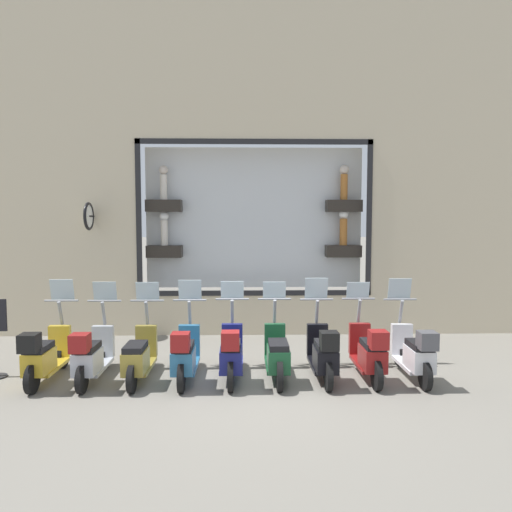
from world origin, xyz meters
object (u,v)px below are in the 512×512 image
scooter_olive_6 (139,357)px  scooter_silver_7 (91,356)px  scooter_navy_4 (231,354)px  scooter_teal_5 (185,355)px  scooter_black_2 (323,354)px  scooter_yellow_8 (44,356)px  scooter_red_1 (369,353)px  scooter_green_3 (277,355)px  scooter_white_0 (415,353)px

scooter_olive_6 → scooter_silver_7: bearing=94.8°
scooter_navy_4 → scooter_olive_6: scooter_navy_4 is taller
scooter_teal_5 → scooter_silver_7: size_ratio=1.00×
scooter_black_2 → scooter_teal_5: size_ratio=1.00×
scooter_silver_7 → scooter_yellow_8: 0.77m
scooter_olive_6 → scooter_yellow_8: size_ratio=1.00×
scooter_olive_6 → scooter_silver_7: size_ratio=1.00×
scooter_red_1 → scooter_olive_6: bearing=89.1°
scooter_navy_4 → scooter_teal_5: bearing=90.3°
scooter_olive_6 → scooter_yellow_8: bearing=92.3°
scooter_yellow_8 → scooter_teal_5: bearing=-90.0°
scooter_red_1 → scooter_yellow_8: 5.40m
scooter_green_3 → scooter_olive_6: bearing=90.1°
scooter_silver_7 → scooter_black_2: bearing=-89.9°
scooter_white_0 → scooter_red_1: 0.77m
scooter_black_2 → scooter_navy_4: scooter_black_2 is taller
scooter_yellow_8 → scooter_green_3: bearing=-89.0°
scooter_red_1 → scooter_olive_6: size_ratio=1.00×
scooter_teal_5 → scooter_silver_7: 1.54m
scooter_green_3 → scooter_silver_7: scooter_silver_7 is taller
scooter_navy_4 → scooter_silver_7: bearing=90.2°
scooter_white_0 → scooter_navy_4: bearing=89.9°
scooter_green_3 → scooter_olive_6: size_ratio=1.00×
scooter_olive_6 → scooter_teal_5: bearing=-94.6°
scooter_white_0 → scooter_yellow_8: 6.17m
scooter_black_2 → scooter_teal_5: 2.31m
scooter_red_1 → scooter_silver_7: scooter_silver_7 is taller
scooter_navy_4 → scooter_yellow_8: (-0.00, 3.09, -0.01)m
scooter_olive_6 → scooter_white_0: bearing=-90.8°
scooter_silver_7 → scooter_yellow_8: (0.00, 0.77, 0.01)m
scooter_black_2 → scooter_teal_5: (-0.00, 2.31, -0.00)m
scooter_black_2 → scooter_silver_7: 3.86m
scooter_navy_4 → scooter_red_1: bearing=-90.0°
scooter_red_1 → scooter_white_0: bearing=-90.2°
scooter_white_0 → scooter_silver_7: size_ratio=1.00×
scooter_olive_6 → scooter_red_1: bearing=-90.9°
scooter_navy_4 → scooter_silver_7: 2.31m
scooter_white_0 → scooter_navy_4: scooter_white_0 is taller
scooter_white_0 → scooter_olive_6: 4.63m
scooter_silver_7 → scooter_yellow_8: bearing=89.7°
scooter_silver_7 → scooter_navy_4: bearing=-89.8°
scooter_black_2 → scooter_yellow_8: 4.63m
scooter_silver_7 → scooter_green_3: bearing=-88.7°
scooter_white_0 → scooter_green_3: bearing=88.4°
scooter_teal_5 → scooter_olive_6: 0.78m
scooter_teal_5 → scooter_red_1: bearing=-89.9°
scooter_white_0 → scooter_yellow_8: (0.00, 6.17, 0.00)m
scooter_white_0 → scooter_green_3: scooter_white_0 is taller
scooter_red_1 → scooter_navy_4: size_ratio=1.00×
scooter_navy_4 → scooter_green_3: bearing=-85.5°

